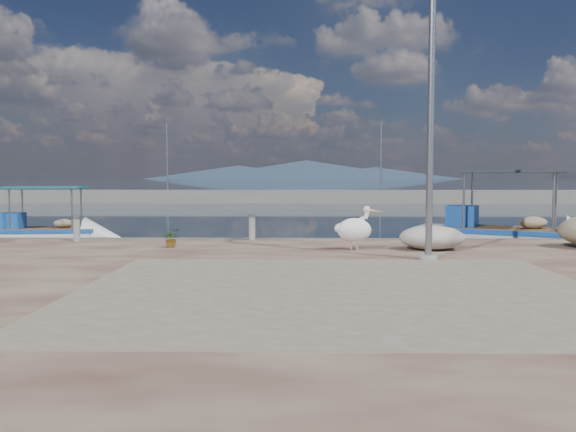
# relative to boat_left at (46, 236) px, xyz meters

# --- Properties ---
(ground) EXTENTS (1400.00, 1400.00, 0.00)m
(ground) POSITION_rel_boat_left_xyz_m (9.32, -8.51, -0.19)
(ground) COLOR #162635
(ground) RESTS_ON ground
(quay) EXTENTS (44.00, 22.00, 0.50)m
(quay) POSITION_rel_boat_left_xyz_m (9.32, -14.51, 0.06)
(quay) COLOR #49261F
(quay) RESTS_ON ground
(quay_patch) EXTENTS (9.00, 7.00, 0.01)m
(quay_patch) POSITION_rel_boat_left_xyz_m (10.32, -11.51, 0.31)
(quay_patch) COLOR gray
(quay_patch) RESTS_ON quay
(breakwater) EXTENTS (120.00, 2.20, 7.50)m
(breakwater) POSITION_rel_boat_left_xyz_m (9.32, 31.49, 0.41)
(breakwater) COLOR gray
(breakwater) RESTS_ON ground
(mountains) EXTENTS (370.00, 280.00, 22.00)m
(mountains) POSITION_rel_boat_left_xyz_m (13.72, 641.49, 9.32)
(mountains) COLOR #28384C
(mountains) RESTS_ON ground
(boat_left) EXTENTS (5.21, 2.21, 2.43)m
(boat_left) POSITION_rel_boat_left_xyz_m (0.00, 0.00, 0.00)
(boat_left) COLOR white
(boat_left) RESTS_ON ground
(boat_right) EXTENTS (6.75, 4.84, 3.12)m
(boat_right) POSITION_rel_boat_left_xyz_m (17.02, -1.21, 0.05)
(boat_right) COLOR white
(boat_right) RESTS_ON ground
(pelican) EXTENTS (1.24, 0.69, 1.18)m
(pelican) POSITION_rel_boat_left_xyz_m (11.14, -6.25, 0.87)
(pelican) COLOR tan
(pelican) RESTS_ON quay
(lamp_post) EXTENTS (0.44, 0.96, 7.00)m
(lamp_post) POSITION_rel_boat_left_xyz_m (12.69, -7.92, 3.61)
(lamp_post) COLOR gray
(lamp_post) RESTS_ON quay
(bollard_near) EXTENTS (0.26, 0.26, 0.80)m
(bollard_near) POSITION_rel_boat_left_xyz_m (8.20, -3.91, 0.74)
(bollard_near) COLOR gray
(bollard_near) RESTS_ON quay
(bollard_far) EXTENTS (0.25, 0.25, 0.76)m
(bollard_far) POSITION_rel_boat_left_xyz_m (2.91, -4.30, 0.72)
(bollard_far) COLOR gray
(bollard_far) RESTS_ON quay
(potted_plant) EXTENTS (0.58, 0.55, 0.52)m
(potted_plant) POSITION_rel_boat_left_xyz_m (6.13, -5.78, 0.57)
(potted_plant) COLOR #33722D
(potted_plant) RESTS_ON quay
(net_pile_d) EXTENTS (1.74, 1.30, 0.65)m
(net_pile_d) POSITION_rel_boat_left_xyz_m (13.20, -6.12, 0.64)
(net_pile_d) COLOR #B6B3A9
(net_pile_d) RESTS_ON quay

